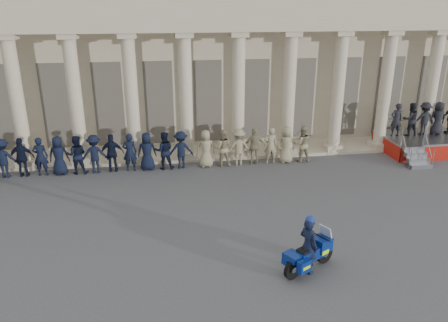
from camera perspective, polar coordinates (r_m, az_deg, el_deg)
ground at (r=15.39m, az=2.35°, el=-9.61°), size 90.00×90.00×0.00m
building at (r=28.15m, az=-3.34°, el=13.75°), size 40.00×12.50×9.00m
officer_rank at (r=21.13m, az=-12.43°, el=1.12°), size 18.33×0.70×1.84m
reviewing_stand at (r=25.61m, az=24.78°, el=4.26°), size 4.31×4.12×2.64m
motorcycle at (r=13.54m, az=11.17°, el=-11.79°), size 1.82×1.30×1.29m
rider at (r=13.28m, az=10.96°, el=-10.64°), size 0.68×0.77×1.85m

